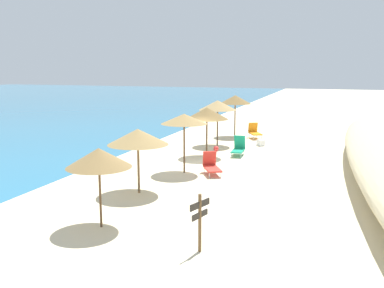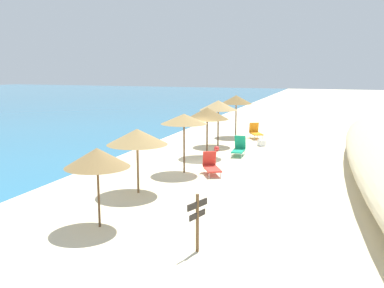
# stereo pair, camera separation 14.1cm
# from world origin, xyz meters

# --- Properties ---
(ground_plane) EXTENTS (160.00, 160.00, 0.00)m
(ground_plane) POSITION_xyz_m (0.00, 0.00, 0.00)
(ground_plane) COLOR beige
(beach_umbrella_0) EXTENTS (2.01, 2.01, 2.51)m
(beach_umbrella_0) POSITION_xyz_m (-9.01, 0.34, 2.20)
(beach_umbrella_0) COLOR brown
(beach_umbrella_0) RESTS_ON ground_plane
(beach_umbrella_1) EXTENTS (2.38, 2.38, 2.56)m
(beach_umbrella_1) POSITION_xyz_m (-5.24, 0.84, 2.25)
(beach_umbrella_1) COLOR brown
(beach_umbrella_1) RESTS_ON ground_plane
(beach_umbrella_2) EXTENTS (2.16, 2.16, 2.79)m
(beach_umbrella_2) POSITION_xyz_m (-1.52, 0.26, 2.54)
(beach_umbrella_2) COLOR brown
(beach_umbrella_2) RESTS_ON ground_plane
(beach_umbrella_3) EXTENTS (2.34, 2.34, 2.75)m
(beach_umbrella_3) POSITION_xyz_m (2.29, 0.30, 2.42)
(beach_umbrella_3) COLOR brown
(beach_umbrella_3) RESTS_ON ground_plane
(beach_umbrella_4) EXTENTS (2.34, 2.34, 2.86)m
(beach_umbrella_4) POSITION_xyz_m (5.82, 0.66, 2.55)
(beach_umbrella_4) COLOR brown
(beach_umbrella_4) RESTS_ON ground_plane
(beach_umbrella_5) EXTENTS (2.23, 2.23, 2.95)m
(beach_umbrella_5) POSITION_xyz_m (9.67, 0.43, 2.64)
(beach_umbrella_5) COLOR brown
(beach_umbrella_5) RESTS_ON ground_plane
(lounge_chair_0) EXTENTS (1.50, 1.22, 1.02)m
(lounge_chair_0) POSITION_xyz_m (-1.40, -1.04, 0.41)
(lounge_chair_0) COLOR red
(lounge_chair_0) RESTS_ON ground_plane
(lounge_chair_1) EXTENTS (1.36, 0.69, 1.09)m
(lounge_chair_1) POSITION_xyz_m (3.22, -1.28, 0.44)
(lounge_chair_1) COLOR #199972
(lounge_chair_1) RESTS_ON ground_plane
(lounge_chair_2) EXTENTS (1.47, 1.19, 1.06)m
(lounge_chair_2) POSITION_xyz_m (9.39, -1.04, 0.47)
(lounge_chair_2) COLOR orange
(lounge_chair_2) RESTS_ON ground_plane
(wooden_signpost) EXTENTS (0.81, 0.31, 1.61)m
(wooden_signpost) POSITION_xyz_m (-9.76, -3.12, 0.97)
(wooden_signpost) COLOR brown
(wooden_signpost) RESTS_ON ground_plane
(beach_ball) EXTENTS (0.31, 0.31, 0.31)m
(beach_ball) POSITION_xyz_m (4.06, 0.25, 0.16)
(beach_ball) COLOR red
(beach_ball) RESTS_ON ground_plane
(cooler_box) EXTENTS (0.55, 0.56, 0.39)m
(cooler_box) POSITION_xyz_m (6.61, -1.96, 0.19)
(cooler_box) COLOR white
(cooler_box) RESTS_ON ground_plane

